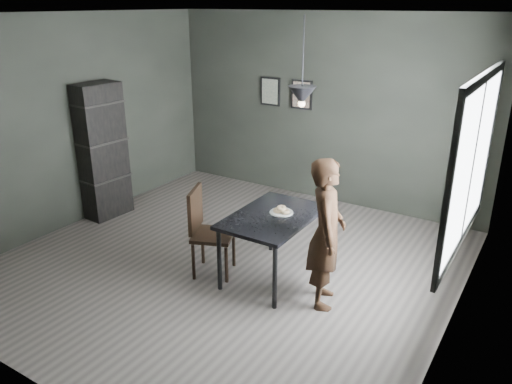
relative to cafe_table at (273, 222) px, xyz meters
The scene contains 13 objects.
ground 0.90m from the cafe_table, behind, with size 5.00×5.00×0.00m, color #3C3734.
back_wall 2.67m from the cafe_table, 103.50° to the left, with size 5.00×0.10×2.80m, color black.
ceiling 2.21m from the cafe_table, behind, with size 5.00×5.00×0.02m.
window_assembly 2.10m from the cafe_table, ahead, with size 0.04×1.96×1.56m.
cafe_table is the anchor object (origin of this frame).
white_plate 0.13m from the cafe_table, 54.69° to the left, with size 0.23×0.23×0.01m, color white.
donut_pile 0.16m from the cafe_table, 54.69° to the left, with size 0.19×0.15×0.08m.
woman 0.73m from the cafe_table, 13.31° to the right, with size 0.57×0.37×1.55m, color black.
wood_chair 0.76m from the cafe_table, 155.19° to the right, with size 0.57×0.57×1.01m.
shelf_unit 2.94m from the cafe_table, behind, with size 0.36×0.63×1.90m, color black.
pendant_lamp 1.41m from the cafe_table, 21.80° to the left, with size 0.28×0.28×0.86m.
framed_print_left 3.03m from the cafe_table, 121.30° to the left, with size 0.34×0.04×0.44m.
framed_print_right 2.80m from the cafe_table, 111.06° to the left, with size 0.34×0.04×0.44m.
Camera 1 is at (3.07, -4.30, 2.91)m, focal length 35.00 mm.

